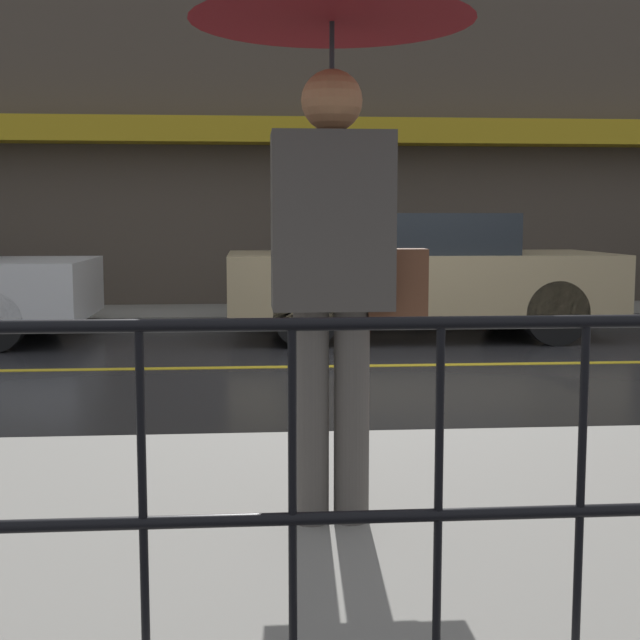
{
  "coord_description": "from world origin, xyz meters",
  "views": [
    {
      "loc": [
        -1.51,
        -8.19,
        1.38
      ],
      "look_at": [
        -1.02,
        -2.12,
        0.68
      ],
      "focal_mm": 50.0,
      "sensor_mm": 36.0,
      "label": 1
    }
  ],
  "objects": [
    {
      "name": "ground_plane",
      "position": [
        0.0,
        0.0,
        0.0
      ],
      "size": [
        80.0,
        80.0,
        0.0
      ],
      "primitive_type": "plane",
      "color": "#262628"
    },
    {
      "name": "sidewalk_near",
      "position": [
        0.0,
        -4.6,
        0.07
      ],
      "size": [
        28.0,
        3.02,
        0.14
      ],
      "color": "gray",
      "rests_on": "ground_plane"
    },
    {
      "name": "sidewalk_far",
      "position": [
        0.0,
        3.95,
        0.07
      ],
      "size": [
        28.0,
        1.73,
        0.14
      ],
      "color": "gray",
      "rests_on": "ground_plane"
    },
    {
      "name": "lane_marking",
      "position": [
        0.0,
        0.0,
        0.0
      ],
      "size": [
        25.2,
        0.12,
        0.01
      ],
      "color": "gold",
      "rests_on": "ground_plane"
    },
    {
      "name": "building_storefront",
      "position": [
        0.0,
        4.94,
        3.21
      ],
      "size": [
        28.0,
        0.85,
        6.49
      ],
      "color": "#4C4238",
      "rests_on": "ground_plane"
    },
    {
      "name": "pedestrian",
      "position": [
        -1.18,
        -4.64,
        1.91
      ],
      "size": [
        1.12,
        1.12,
        2.25
      ],
      "color": "#4C4742",
      "rests_on": "sidewalk_near"
    },
    {
      "name": "car_tan",
      "position": [
        0.42,
        2.06,
        0.75
      ],
      "size": [
        4.39,
        1.9,
        1.43
      ],
      "color": "tan",
      "rests_on": "ground_plane"
    }
  ]
}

